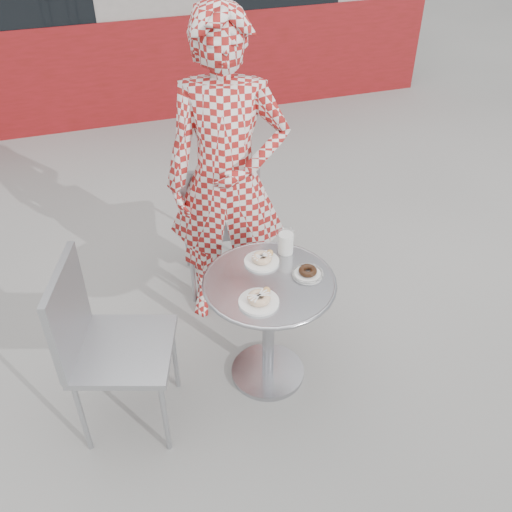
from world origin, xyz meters
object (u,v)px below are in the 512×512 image
object	(u,v)px
plate_far	(262,259)
milk_cup	(286,242)
chair_far	(219,245)
seated_person	(227,180)
plate_near	(259,299)
plate_checker	(308,273)
chair_left	(126,377)
bistro_table	(269,306)

from	to	relation	value
plate_far	milk_cup	xyz separation A→B (m)	(0.14, 0.04, 0.05)
chair_far	seated_person	world-z (taller)	seated_person
seated_person	plate_near	bearing A→B (deg)	-76.69
chair_far	plate_checker	distance (m)	1.00
plate_near	milk_cup	size ratio (longest dim) A/B	1.40
chair_left	plate_far	world-z (taller)	chair_left
chair_left	plate_near	world-z (taller)	chair_left
bistro_table	chair_left	xyz separation A→B (m)	(-0.75, -0.05, -0.21)
chair_far	plate_far	world-z (taller)	chair_far
seated_person	plate_near	distance (m)	0.77
seated_person	plate_checker	distance (m)	0.70
chair_left	milk_cup	size ratio (longest dim) A/B	6.97
chair_far	bistro_table	bearing A→B (deg)	99.15
bistro_table	plate_far	xyz separation A→B (m)	(0.01, 0.15, 0.18)
chair_far	milk_cup	distance (m)	0.83
bistro_table	milk_cup	xyz separation A→B (m)	(0.16, 0.20, 0.23)
chair_left	seated_person	xyz separation A→B (m)	(0.72, 0.65, 0.62)
bistro_table	plate_far	distance (m)	0.24
chair_left	milk_cup	bearing A→B (deg)	-56.58
seated_person	milk_cup	size ratio (longest dim) A/B	13.35
plate_near	plate_checker	size ratio (longest dim) A/B	1.20
plate_far	chair_left	bearing A→B (deg)	-164.95
seated_person	plate_far	world-z (taller)	seated_person
milk_cup	seated_person	bearing A→B (deg)	115.50
plate_far	milk_cup	bearing A→B (deg)	16.34
seated_person	plate_checker	world-z (taller)	seated_person
seated_person	milk_cup	distance (m)	0.48
seated_person	plate_far	bearing A→B (deg)	-65.57
chair_far	plate_near	xyz separation A→B (m)	(-0.06, -1.01, 0.40)
plate_checker	milk_cup	distance (m)	0.22
bistro_table	milk_cup	bearing A→B (deg)	51.30
seated_person	chair_far	bearing A→B (deg)	107.66
plate_checker	chair_left	bearing A→B (deg)	-177.60
plate_checker	milk_cup	bearing A→B (deg)	100.57
chair_left	chair_far	bearing A→B (deg)	-19.63
bistro_table	chair_far	size ratio (longest dim) A/B	0.71
bistro_table	plate_checker	size ratio (longest dim) A/B	4.22
plate_checker	milk_cup	size ratio (longest dim) A/B	1.17
chair_far	milk_cup	xyz separation A→B (m)	(0.19, -0.68, 0.44)
plate_far	plate_checker	distance (m)	0.25
plate_checker	milk_cup	world-z (taller)	milk_cup
plate_far	chair_far	bearing A→B (deg)	93.98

